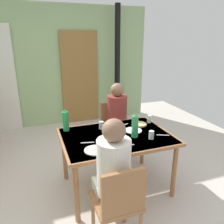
{
  "coord_description": "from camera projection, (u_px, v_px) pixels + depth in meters",
  "views": [
    {
      "loc": [
        -0.45,
        -2.38,
        1.84
      ],
      "look_at": [
        0.44,
        0.05,
        0.98
      ],
      "focal_mm": 35.6,
      "sensor_mm": 36.0,
      "label": 1
    }
  ],
  "objects": [
    {
      "name": "drinking_glass_by_near_diner",
      "position": [
        101.0,
        125.0,
        2.85
      ],
      "size": [
        0.06,
        0.06,
        0.1
      ],
      "primitive_type": "cylinder",
      "color": "silver",
      "rests_on": "dining_table"
    },
    {
      "name": "dining_table",
      "position": [
        116.0,
        141.0,
        2.69
      ],
      "size": [
        1.31,
        0.94,
        0.73
      ],
      "color": "#9C663E",
      "rests_on": "ground_plane"
    },
    {
      "name": "person_far_diner",
      "position": [
        117.0,
        112.0,
        3.36
      ],
      "size": [
        0.3,
        0.37,
        0.77
      ],
      "rotation": [
        0.0,
        0.0,
        3.14
      ],
      "color": "brown",
      "rests_on": "ground_plane"
    },
    {
      "name": "drinking_glass_spare_center",
      "position": [
        149.0,
        119.0,
        3.06
      ],
      "size": [
        0.06,
        0.06,
        0.11
      ],
      "primitive_type": "cylinder",
      "color": "silver",
      "rests_on": "dining_table"
    },
    {
      "name": "person_near_diner",
      "position": [
        113.0,
        165.0,
        1.95
      ],
      "size": [
        0.3,
        0.37,
        0.77
      ],
      "color": "white",
      "rests_on": "ground_plane"
    },
    {
      "name": "dinner_plate_near_right",
      "position": [
        95.0,
        150.0,
        2.31
      ],
      "size": [
        0.23,
        0.23,
        0.01
      ],
      "primitive_type": "cylinder",
      "color": "white",
      "rests_on": "dining_table"
    },
    {
      "name": "bread_plate_sliced",
      "position": [
        140.0,
        124.0,
        2.99
      ],
      "size": [
        0.19,
        0.19,
        0.02
      ],
      "primitive_type": "cylinder",
      "color": "#DBB77A",
      "rests_on": "dining_table"
    },
    {
      "name": "ground_plane",
      "position": [
        81.0,
        189.0,
        2.85
      ],
      "size": [
        6.58,
        6.58,
        0.0
      ],
      "primitive_type": "plane",
      "color": "beige"
    },
    {
      "name": "chair_far_diner",
      "position": [
        114.0,
        126.0,
        3.57
      ],
      "size": [
        0.4,
        0.4,
        0.87
      ],
      "rotation": [
        0.0,
        0.0,
        3.14
      ],
      "color": "#9C663E",
      "rests_on": "ground_plane"
    },
    {
      "name": "cutlery_knife_far",
      "position": [
        163.0,
        135.0,
        2.67
      ],
      "size": [
        0.14,
        0.08,
        0.0
      ],
      "primitive_type": "cube",
      "rotation": [
        0.0,
        0.0,
        2.7
      ],
      "color": "silver",
      "rests_on": "dining_table"
    },
    {
      "name": "stove_pipe_column",
      "position": [
        117.0,
        66.0,
        4.83
      ],
      "size": [
        0.12,
        0.12,
        2.51
      ],
      "primitive_type": "cylinder",
      "color": "black",
      "rests_on": "ground_plane"
    },
    {
      "name": "cutlery_fork_near",
      "position": [
        124.0,
        125.0,
        2.99
      ],
      "size": [
        0.14,
        0.08,
        0.0
      ],
      "primitive_type": "cube",
      "rotation": [
        0.0,
        0.0,
        3.58
      ],
      "color": "silver",
      "rests_on": "dining_table"
    },
    {
      "name": "cutlery_fork_far",
      "position": [
        127.0,
        145.0,
        2.43
      ],
      "size": [
        0.15,
        0.06,
        0.0
      ],
      "primitive_type": "cube",
      "rotation": [
        0.0,
        0.0,
        2.86
      ],
      "color": "silver",
      "rests_on": "dining_table"
    },
    {
      "name": "water_bottle_green_far",
      "position": [
        66.0,
        121.0,
        2.77
      ],
      "size": [
        0.08,
        0.08,
        0.29
      ],
      "color": "green",
      "rests_on": "dining_table"
    },
    {
      "name": "door_wooden",
      "position": [
        80.0,
        78.0,
        4.9
      ],
      "size": [
        0.8,
        0.05,
        2.0
      ],
      "primitive_type": "cube",
      "color": "olive",
      "rests_on": "ground_plane"
    },
    {
      "name": "drinking_glass_by_far_diner",
      "position": [
        151.0,
        135.0,
        2.56
      ],
      "size": [
        0.06,
        0.06,
        0.1
      ],
      "primitive_type": "cylinder",
      "color": "silver",
      "rests_on": "dining_table"
    },
    {
      "name": "dinner_plate_near_left",
      "position": [
        133.0,
        130.0,
        2.8
      ],
      "size": [
        0.22,
        0.22,
        0.01
      ],
      "primitive_type": "cylinder",
      "color": "white",
      "rests_on": "dining_table"
    },
    {
      "name": "chair_near_diner",
      "position": [
        119.0,
        202.0,
        1.91
      ],
      "size": [
        0.4,
        0.4,
        0.87
      ],
      "color": "#9C663E",
      "rests_on": "ground_plane"
    },
    {
      "name": "cutlery_knife_near",
      "position": [
        87.0,
        143.0,
        2.48
      ],
      "size": [
        0.15,
        0.05,
        0.0
      ],
      "primitive_type": "cube",
      "rotation": [
        0.0,
        0.0,
        6.07
      ],
      "color": "silver",
      "rests_on": "dining_table"
    },
    {
      "name": "wall_back",
      "position": [
        53.0,
        67.0,
        4.71
      ],
      "size": [
        4.22,
        0.1,
        2.51
      ],
      "primitive_type": "cube",
      "color": "#9DBD82",
      "rests_on": "ground_plane"
    },
    {
      "name": "water_bottle_green_near",
      "position": [
        135.0,
        126.0,
        2.59
      ],
      "size": [
        0.08,
        0.08,
        0.29
      ],
      "color": "#319B58",
      "rests_on": "dining_table"
    },
    {
      "name": "serving_bowl_center",
      "position": [
        118.0,
        136.0,
        2.59
      ],
      "size": [
        0.17,
        0.17,
        0.05
      ],
      "primitive_type": "cylinder",
      "color": "silver",
      "rests_on": "dining_table"
    }
  ]
}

